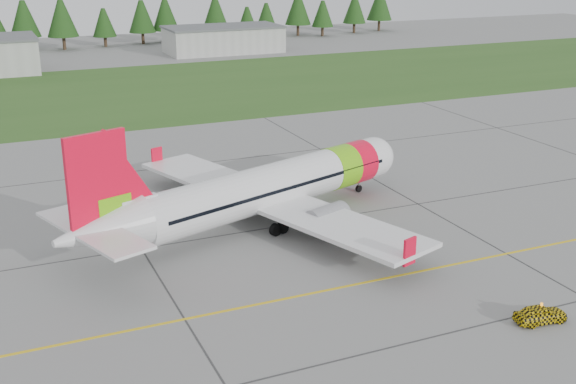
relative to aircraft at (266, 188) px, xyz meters
name	(u,v)px	position (x,y,z in m)	size (l,w,h in m)	color
ground	(462,330)	(4.12, -21.36, -2.97)	(320.00, 320.00, 0.00)	gray
aircraft	(266,188)	(0.00, 0.00, 0.00)	(32.83, 31.14, 10.30)	silver
follow_me_car	(542,298)	(9.08, -22.49, -1.30)	(1.35, 1.14, 3.34)	yellow
grass_strip	(148,91)	(4.12, 60.64, -2.96)	(320.00, 50.00, 0.03)	#30561E
taxi_guideline	(392,277)	(4.12, -13.36, -2.96)	(120.00, 0.25, 0.02)	gold
hangar_east	(223,40)	(29.12, 96.64, -0.37)	(24.00, 12.00, 5.20)	#A8A8A3
treeline	(88,25)	(4.12, 116.64, 2.03)	(160.00, 8.00, 10.00)	#1C3F14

